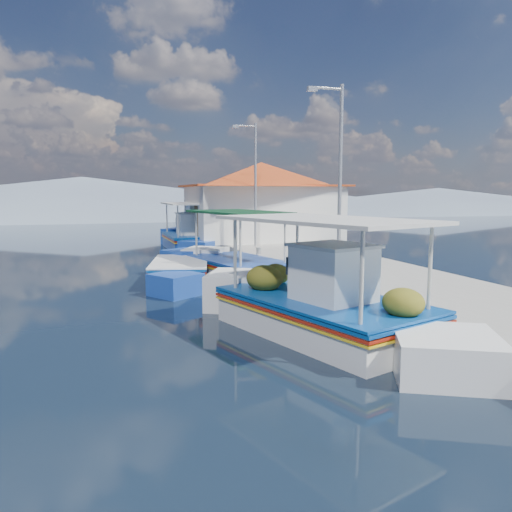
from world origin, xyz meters
name	(u,v)px	position (x,y,z in m)	size (l,w,h in m)	color
ground	(213,316)	(0.00, 0.00, 0.00)	(160.00, 160.00, 0.00)	black
quay	(322,264)	(5.90, 6.00, 0.25)	(5.00, 44.00, 0.50)	#9B9991
bollards	(280,259)	(3.80, 5.25, 0.65)	(0.20, 17.20, 0.30)	#A5A8AD
main_caique	(322,309)	(2.03, -2.28, 0.56)	(4.33, 8.41, 2.91)	white
caique_green_canopy	(238,269)	(2.00, 4.77, 0.42)	(3.39, 7.27, 2.80)	white
caique_blue_hull	(179,273)	(-0.08, 5.15, 0.31)	(2.79, 6.33, 1.15)	#1B43A4
caique_far	(189,239)	(2.01, 15.40, 0.53)	(2.56, 8.23, 2.88)	#1B43A4
harbor_building	(261,199)	(6.20, 15.00, 2.78)	(10.49, 10.49, 4.40)	white
lamp_post_near	(338,171)	(4.51, 2.00, 3.85)	(1.21, 0.14, 6.00)	#A5A8AD
lamp_post_far	(254,179)	(4.51, 11.00, 3.85)	(1.21, 0.14, 6.00)	#A5A8AD
mountain_ridge	(171,201)	(6.54, 56.00, 2.04)	(171.40, 96.00, 5.50)	gray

